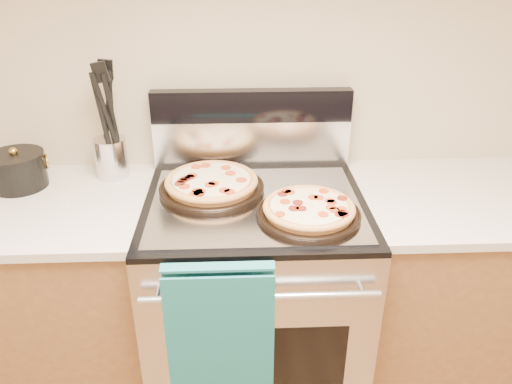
{
  "coord_description": "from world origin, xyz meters",
  "views": [
    {
      "loc": [
        -0.06,
        0.13,
        1.73
      ],
      "look_at": [
        -0.0,
        1.55,
        1.0
      ],
      "focal_mm": 35.0,
      "sensor_mm": 36.0,
      "label": 1
    }
  ],
  "objects_px": {
    "utensil_crock": "(112,158)",
    "range_body": "(255,307)",
    "saucepan": "(18,172)",
    "pepperoni_pizza_back": "(212,184)",
    "pepperoni_pizza_front": "(309,210)"
  },
  "relations": [
    {
      "from": "utensil_crock",
      "to": "range_body",
      "type": "bearing_deg",
      "value": -24.24
    },
    {
      "from": "range_body",
      "to": "saucepan",
      "type": "distance_m",
      "value": 1.01
    },
    {
      "from": "range_body",
      "to": "utensil_crock",
      "type": "bearing_deg",
      "value": 155.76
    },
    {
      "from": "range_body",
      "to": "pepperoni_pizza_back",
      "type": "bearing_deg",
      "value": 155.13
    },
    {
      "from": "utensil_crock",
      "to": "pepperoni_pizza_front",
      "type": "bearing_deg",
      "value": -27.86
    },
    {
      "from": "pepperoni_pizza_back",
      "to": "utensil_crock",
      "type": "distance_m",
      "value": 0.42
    },
    {
      "from": "pepperoni_pizza_front",
      "to": "pepperoni_pizza_back",
      "type": "bearing_deg",
      "value": 147.83
    },
    {
      "from": "utensil_crock",
      "to": "saucepan",
      "type": "distance_m",
      "value": 0.33
    },
    {
      "from": "range_body",
      "to": "pepperoni_pizza_back",
      "type": "distance_m",
      "value": 0.53
    },
    {
      "from": "pepperoni_pizza_back",
      "to": "pepperoni_pizza_front",
      "type": "distance_m",
      "value": 0.38
    },
    {
      "from": "pepperoni_pizza_back",
      "to": "saucepan",
      "type": "bearing_deg",
      "value": 172.49
    },
    {
      "from": "range_body",
      "to": "utensil_crock",
      "type": "relative_size",
      "value": 5.94
    },
    {
      "from": "saucepan",
      "to": "pepperoni_pizza_back",
      "type": "bearing_deg",
      "value": -7.51
    },
    {
      "from": "pepperoni_pizza_back",
      "to": "range_body",
      "type": "bearing_deg",
      "value": -24.87
    },
    {
      "from": "utensil_crock",
      "to": "saucepan",
      "type": "relative_size",
      "value": 0.78
    }
  ]
}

